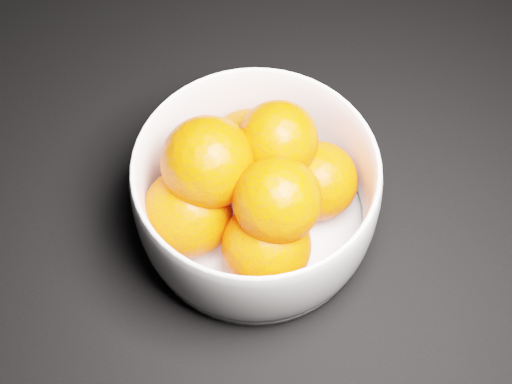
% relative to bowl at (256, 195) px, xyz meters
% --- Properties ---
extents(bowl, '(0.19, 0.19, 0.09)m').
position_rel_bowl_xyz_m(bowl, '(0.00, 0.00, 0.00)').
color(bowl, silver).
rests_on(bowl, ground).
extents(orange_pile, '(0.15, 0.15, 0.11)m').
position_rel_bowl_xyz_m(orange_pile, '(-0.00, -0.00, 0.01)').
color(orange_pile, '#FF4300').
rests_on(orange_pile, bowl).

